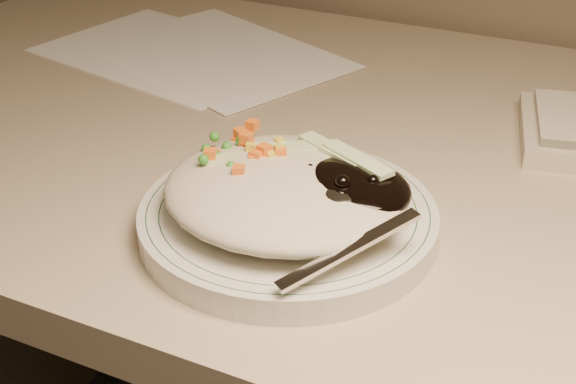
% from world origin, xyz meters
% --- Properties ---
extents(desk, '(1.40, 0.70, 0.74)m').
position_xyz_m(desk, '(0.00, 1.38, 0.54)').
color(desk, tan).
rests_on(desk, ground).
extents(plate, '(0.24, 0.24, 0.02)m').
position_xyz_m(plate, '(-0.05, 1.19, 0.75)').
color(plate, silver).
rests_on(plate, desk).
extents(plate_rim, '(0.22, 0.22, 0.00)m').
position_xyz_m(plate_rim, '(-0.05, 1.19, 0.76)').
color(plate_rim, '#144723').
rests_on(plate_rim, plate).
extents(meal, '(0.21, 0.19, 0.05)m').
position_xyz_m(meal, '(-0.05, 1.19, 0.78)').
color(meal, '#B7AD94').
rests_on(meal, plate).
extents(papers, '(0.41, 0.31, 0.00)m').
position_xyz_m(papers, '(-0.33, 1.51, 0.74)').
color(papers, white).
rests_on(papers, desk).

